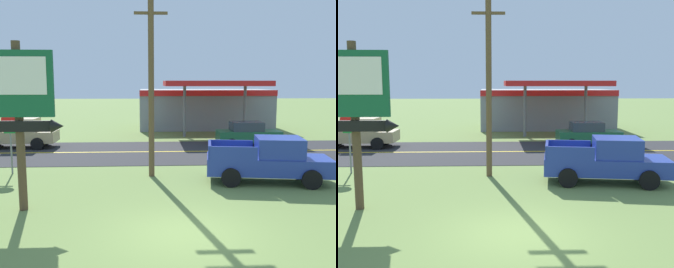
# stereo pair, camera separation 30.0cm
# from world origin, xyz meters

# --- Properties ---
(ground_plane) EXTENTS (180.00, 180.00, 0.00)m
(ground_plane) POSITION_xyz_m (0.00, 0.00, 0.00)
(ground_plane) COLOR olive
(road_asphalt) EXTENTS (140.00, 8.00, 0.02)m
(road_asphalt) POSITION_xyz_m (0.00, 13.00, 0.01)
(road_asphalt) COLOR #2B2B2D
(road_asphalt) RESTS_ON ground
(road_centre_line) EXTENTS (126.00, 0.20, 0.01)m
(road_centre_line) POSITION_xyz_m (0.00, 13.00, 0.02)
(road_centre_line) COLOR gold
(road_centre_line) RESTS_ON road_asphalt
(motel_sign) EXTENTS (2.68, 0.54, 5.62)m
(motel_sign) POSITION_xyz_m (-5.13, 2.26, 3.68)
(motel_sign) COLOR brown
(motel_sign) RESTS_ON ground
(stop_sign) EXTENTS (0.80, 0.08, 2.95)m
(stop_sign) POSITION_xyz_m (-7.38, 7.64, 2.03)
(stop_sign) COLOR slate
(stop_sign) RESTS_ON ground
(utility_pole) EXTENTS (1.64, 0.26, 8.59)m
(utility_pole) POSITION_xyz_m (-0.81, 6.88, 4.55)
(utility_pole) COLOR brown
(utility_pole) RESTS_ON ground
(gas_station) EXTENTS (12.00, 11.50, 4.40)m
(gas_station) POSITION_xyz_m (4.30, 25.35, 1.94)
(gas_station) COLOR gray
(gas_station) RESTS_ON ground
(pickup_blue_parked_on_lawn) EXTENTS (5.44, 2.83, 1.96)m
(pickup_blue_parked_on_lawn) POSITION_xyz_m (4.25, 5.55, 0.96)
(pickup_blue_parked_on_lawn) COLOR #233893
(pickup_blue_parked_on_lawn) RESTS_ON ground
(pickup_tan_on_road) EXTENTS (5.20, 2.24, 1.96)m
(pickup_tan_on_road) POSITION_xyz_m (-9.56, 15.00, 0.96)
(pickup_tan_on_road) COLOR tan
(pickup_tan_on_road) RESTS_ON ground
(car_green_mid_lane) EXTENTS (4.20, 2.00, 1.64)m
(car_green_mid_lane) POSITION_xyz_m (5.77, 15.00, 0.83)
(car_green_mid_lane) COLOR #1E6038
(car_green_mid_lane) RESTS_ON ground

